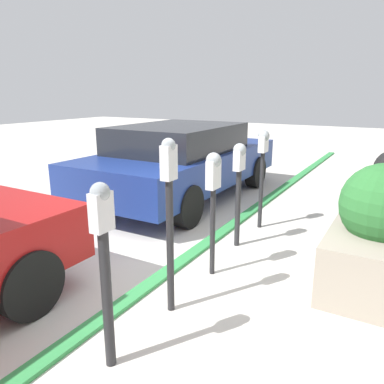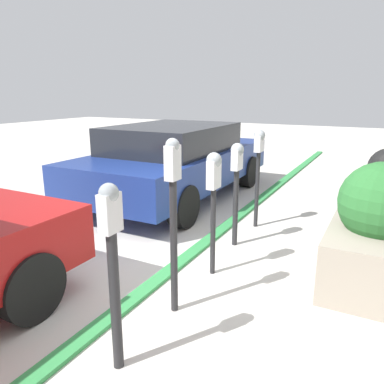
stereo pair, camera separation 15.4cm
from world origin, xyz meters
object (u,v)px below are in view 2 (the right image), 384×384
parking_meter_second (173,204)px  parking_meter_fourth (237,174)px  parking_meter_farthest (259,156)px  planter_box (377,235)px  parked_car_middle (176,159)px  parking_meter_nearest (112,255)px  parking_meter_middle (213,185)px

parking_meter_second → parking_meter_fourth: 1.70m
parking_meter_farthest → planter_box: (-1.09, -1.64, -0.53)m
parking_meter_fourth → planter_box: size_ratio=0.91×
parking_meter_fourth → parked_car_middle: size_ratio=0.30×
parking_meter_nearest → parking_meter_middle: parking_meter_nearest is taller
parking_meter_fourth → planter_box: (-0.29, -1.66, -0.42)m
parking_meter_middle → parking_meter_nearest: bearing=-179.8°
planter_box → parking_meter_fourth: bearing=80.1°
parking_meter_second → parked_car_middle: size_ratio=0.35×
parking_meter_nearest → planter_box: bearing=-35.1°
parking_meter_second → parking_meter_farthest: size_ratio=1.10×
parking_meter_fourth → parking_meter_farthest: parking_meter_farthest is taller
parking_meter_nearest → parking_meter_middle: (1.65, 0.01, 0.13)m
parking_meter_second → parking_meter_middle: (0.82, -0.00, -0.01)m
parking_meter_second → parking_meter_fourth: size_ratio=1.18×
parking_meter_nearest → parked_car_middle: size_ratio=0.30×
parking_meter_middle → planter_box: bearing=-69.7°
parking_meter_second → parking_meter_farthest: parking_meter_second is taller
parking_meter_middle → parking_meter_farthest: parking_meter_farthest is taller
parking_meter_farthest → planter_box: size_ratio=0.98×
parking_meter_nearest → planter_box: size_ratio=0.94×
parking_meter_second → parking_meter_farthest: 2.50m
parking_meter_nearest → parking_meter_second: parking_meter_second is taller
parking_meter_nearest → parking_meter_farthest: bearing=1.1°
parking_meter_nearest → planter_box: (2.24, -1.58, -0.35)m
parking_meter_second → parked_car_middle: parking_meter_second is taller
parking_meter_middle → parking_meter_fourth: 0.88m
parking_meter_middle → planter_box: size_ratio=0.92×
parking_meter_farthest → parked_car_middle: (0.83, 1.86, -0.33)m
parking_meter_second → planter_box: 2.18m
parking_meter_nearest → parked_car_middle: bearing=24.8°
parking_meter_second → parking_meter_nearest: bearing=-179.3°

